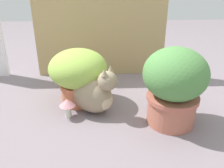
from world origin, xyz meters
TOP-DOWN VIEW (x-y plane):
  - ground_plane at (0.00, 0.00)m, footprint 6.00×6.00m
  - cardboard_backdrop at (0.07, 0.58)m, footprint 1.01×0.03m
  - grass_planter at (-0.07, 0.11)m, footprint 0.36×0.36m
  - leafy_planter at (0.45, -0.15)m, footprint 0.34×0.34m
  - cat at (0.03, -0.02)m, footprint 0.32×0.31m
  - mushroom_ornament_pink at (-0.13, -0.07)m, footprint 0.09×0.09m

SIDE VIEW (x-z plane):
  - ground_plane at x=0.00m, z-range 0.00..0.00m
  - mushroom_ornament_pink at x=-0.13m, z-range 0.02..0.14m
  - cat at x=0.03m, z-range -0.04..0.28m
  - grass_planter at x=-0.07m, z-range 0.02..0.37m
  - leafy_planter at x=0.45m, z-range 0.02..0.45m
  - cardboard_backdrop at x=0.07m, z-range 0.00..0.86m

